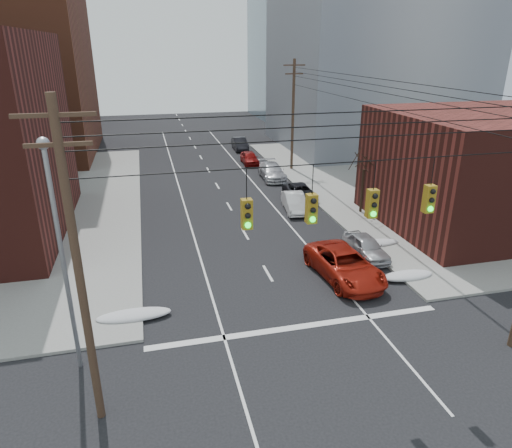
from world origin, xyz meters
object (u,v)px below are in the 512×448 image
parked_car_a (366,247)px  parked_car_f (240,144)px  parked_car_e (249,158)px  lot_car_b (15,217)px  parked_car_c (300,192)px  red_pickup (344,265)px  lot_car_a (25,208)px  parked_car_d (272,171)px  parked_car_b (295,202)px

parked_car_a → parked_car_f: parked_car_f is taller
parked_car_e → lot_car_b: bearing=-143.1°
parked_car_c → lot_car_b: (-21.84, -1.34, 0.21)m
parked_car_c → parked_car_e: parked_car_e is taller
red_pickup → parked_car_e: bearing=83.0°
red_pickup → lot_car_a: red_pickup is taller
parked_car_e → lot_car_b: size_ratio=0.81×
lot_car_a → parked_car_d: bearing=-97.5°
lot_car_b → parked_car_b: bearing=-85.4°
red_pickup → lot_car_a: (-19.34, 14.43, 0.00)m
lot_car_a → parked_car_b: bearing=-123.0°
lot_car_b → parked_car_e: bearing=-46.5°
lot_car_a → lot_car_b: lot_car_b is taller
parked_car_c → parked_car_d: bearing=95.6°
parked_car_a → lot_car_b: bearing=152.2°
parked_car_c → parked_car_d: (-0.61, 6.70, 0.12)m
red_pickup → lot_car_b: size_ratio=1.18×
parked_car_e → lot_car_a: bearing=-146.3°
parked_car_b → parked_car_f: bearing=96.3°
parked_car_b → parked_car_d: size_ratio=0.82×
red_pickup → parked_car_e: size_ratio=1.46×
red_pickup → parked_car_a: (2.41, 2.23, -0.13)m
parked_car_b → parked_car_c: (1.39, 2.67, -0.07)m
parked_car_d → parked_car_e: size_ratio=1.29×
parked_car_a → parked_car_e: 24.86m
lot_car_a → parked_car_e: bearing=-82.1°
parked_car_b → lot_car_b: size_ratio=0.86×
red_pickup → lot_car_a: 24.13m
parked_car_e → lot_car_b: 25.02m
parked_car_e → lot_car_b: lot_car_b is taller
red_pickup → parked_car_f: (1.31, 34.57, -0.08)m
lot_car_a → lot_car_b: 1.84m
parked_car_b → parked_car_e: bearing=97.6°
parked_car_b → parked_car_c: size_ratio=0.94×
parked_car_b → parked_car_d: (0.78, 9.37, 0.05)m
parked_car_a → parked_car_d: parked_car_d is taller
parked_car_e → red_pickup: bearing=-90.0°
parked_car_b → lot_car_a: lot_car_a is taller
parked_car_d → parked_car_c: bearing=-81.7°
parked_car_e → parked_car_f: size_ratio=0.90×
parked_car_d → lot_car_a: parked_car_d is taller
parked_car_c → lot_car_a: lot_car_a is taller
parked_car_a → lot_car_a: (-21.75, 12.20, 0.13)m
parked_car_d → lot_car_a: size_ratio=1.28×
red_pickup → parked_car_d: bearing=80.3°
red_pickup → parked_car_b: red_pickup is taller
parked_car_c → parked_car_e: size_ratio=1.13×
parked_car_d → lot_car_b: size_ratio=1.04×
parked_car_f → lot_car_b: bearing=-131.7°
lot_car_b → lot_car_a: bearing=-0.8°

